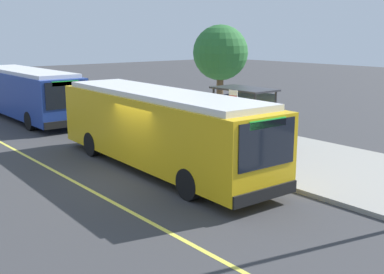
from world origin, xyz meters
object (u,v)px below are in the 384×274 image
Objects in this scene: transit_bus_main at (159,127)px; route_sign_post at (233,116)px; waiting_bench at (248,133)px; transit_bus_second at (27,92)px.

route_sign_post is (1.44, 2.42, 0.34)m from transit_bus_main.
waiting_bench is at bearing 124.21° from route_sign_post.
waiting_bench is at bearing 21.14° from transit_bus_second.
route_sign_post is at bearing -55.79° from waiting_bench.
transit_bus_second is 3.95× the size of route_sign_post.
route_sign_post is (15.10, 2.31, 0.34)m from transit_bus_second.
transit_bus_main and route_sign_post have the same top height.
transit_bus_second reaches higher than waiting_bench.
transit_bus_main is at bearing -84.94° from waiting_bench.
transit_bus_second is 6.90× the size of waiting_bench.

